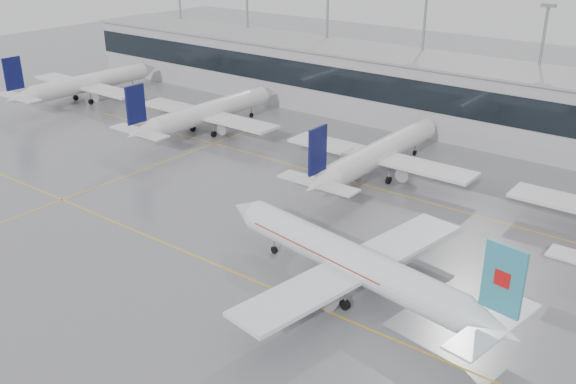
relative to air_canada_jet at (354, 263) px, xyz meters
The scene contains 12 objects.
ground 15.58m from the air_canada_jet, 164.08° to the right, with size 320.00×320.00×0.00m, color slate.
taxi_line_main 15.58m from the air_canada_jet, 164.08° to the right, with size 120.00×0.25×0.01m, color gold.
taxi_line_north 29.90m from the air_canada_jet, 119.36° to the left, with size 120.00×0.25×0.01m, color gold.
taxi_line_cross 46.00m from the air_canada_jet, 166.31° to the left, with size 0.25×60.00×0.01m, color gold.
terminal 59.69m from the air_canada_jet, 104.11° to the left, with size 180.00×15.00×12.00m, color #9E9EA1.
terminal_glass 52.49m from the air_canada_jet, 106.12° to the left, with size 180.00×0.20×5.00m, color black.
terminal_roof 60.25m from the air_canada_jet, 104.11° to the left, with size 182.00×16.00×0.40m, color gray.
light_masts 66.18m from the air_canada_jet, 102.83° to the left, with size 156.40×1.00×22.60m.
air_canada_jet is the anchor object (origin of this frame).
parked_jet_a 89.55m from the air_canada_jet, 160.74° to the left, with size 29.64×36.96×11.72m.
parked_jet_b 57.68m from the air_canada_jet, 149.19° to the left, with size 29.64×36.96×11.72m.
parked_jet_c 32.93m from the air_canada_jet, 116.21° to the left, with size 29.64×36.96×11.72m.
Camera 1 is at (43.74, -44.54, 35.86)m, focal length 40.00 mm.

